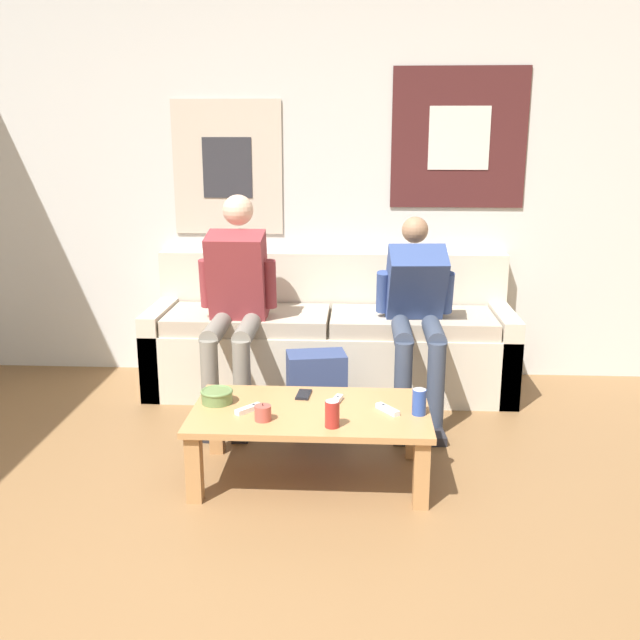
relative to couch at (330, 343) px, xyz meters
name	(u,v)px	position (x,y,z in m)	size (l,w,h in m)	color
wall_back	(297,187)	(-0.24, 0.35, 0.98)	(10.00, 0.07, 2.55)	silver
couch	(330,343)	(0.00, 0.00, 0.00)	(2.32, 0.70, 0.86)	beige
coffee_table	(311,420)	(-0.04, -1.28, 0.00)	(1.13, 0.63, 0.35)	#B27F4C
person_seated_adult	(235,296)	(-0.55, -0.37, 0.39)	(0.47, 0.85, 1.27)	gray
person_seated_teen	(416,308)	(0.52, -0.34, 0.33)	(0.47, 0.95, 1.13)	#384256
backpack	(317,393)	(-0.05, -0.68, -0.09)	(0.36, 0.28, 0.44)	navy
ceramic_bowl	(217,395)	(-0.50, -1.22, 0.09)	(0.16, 0.16, 0.07)	#607F47
pillar_candle	(263,413)	(-0.25, -1.42, 0.09)	(0.08, 0.08, 0.08)	#B24C42
drink_can_blue	(419,402)	(0.47, -1.31, 0.12)	(0.07, 0.07, 0.12)	#28479E
drink_can_red	(332,414)	(0.07, -1.48, 0.12)	(0.07, 0.07, 0.12)	maroon
game_controller_near_left	(388,409)	(0.32, -1.29, 0.07)	(0.11, 0.14, 0.03)	white
game_controller_near_right	(336,401)	(0.08, -1.20, 0.07)	(0.07, 0.15, 0.03)	white
game_controller_far_center	(249,409)	(-0.33, -1.32, 0.07)	(0.12, 0.13, 0.03)	white
cell_phone	(304,394)	(-0.09, -1.10, 0.06)	(0.08, 0.14, 0.01)	black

